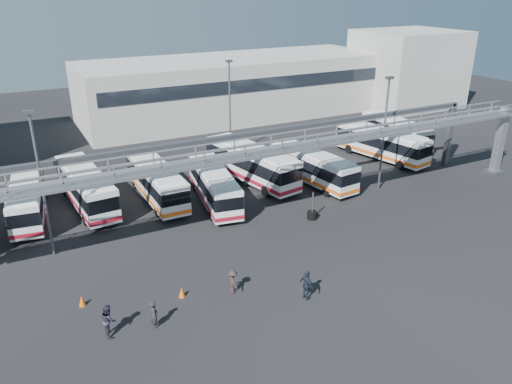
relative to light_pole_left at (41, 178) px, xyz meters
name	(u,v)px	position (x,y,z in m)	size (l,w,h in m)	color
ground	(310,253)	(16.00, -8.00, -5.73)	(140.00, 140.00, 0.00)	black
gantry	(271,154)	(16.00, -2.13, -0.22)	(51.40, 5.15, 7.10)	#96999F
warehouse	(234,87)	(28.00, 30.00, -1.73)	(42.00, 14.00, 8.00)	#9E9E99
building_right	(407,68)	(54.00, 24.00, -0.23)	(14.00, 12.00, 11.00)	#B2B2AD
light_pole_left	(41,178)	(0.00, 0.00, 0.00)	(0.70, 0.35, 10.21)	#4C4F54
light_pole_mid	(384,128)	(28.00, -1.00, 0.00)	(0.70, 0.35, 10.21)	#4C4F54
light_pole_back	(230,104)	(20.00, 14.00, 0.00)	(0.70, 0.35, 10.21)	#4C4F54
bus_1	(27,198)	(-0.89, 7.25, -4.03)	(3.55, 10.29, 3.06)	silver
bus_2	(86,186)	(3.63, 7.26, -3.91)	(3.34, 11.01, 3.29)	silver
bus_3	(156,180)	(9.27, 5.98, -3.96)	(2.49, 10.54, 3.20)	silver
bus_4	(214,184)	(13.41, 3.03, -4.03)	(3.95, 10.37, 3.07)	silver
bus_5	(251,163)	(18.45, 5.94, -3.81)	(4.67, 11.71, 3.47)	silver
bus_6	(313,166)	(23.37, 3.03, -4.03)	(3.56, 10.33, 3.07)	silver
bus_8	(381,143)	(33.69, 5.48, -3.92)	(4.58, 11.01, 3.26)	silver
bus_9	(395,131)	(38.29, 8.46, -3.98)	(3.35, 10.57, 3.16)	silver
pedestrian_a	(154,315)	(3.93, -10.96, -4.91)	(0.59, 0.39, 1.63)	black
pedestrian_b	(109,320)	(1.59, -10.45, -4.79)	(0.91, 0.71, 1.87)	#272432
pedestrian_c	(233,282)	(9.13, -9.94, -4.95)	(1.00, 0.58, 1.55)	#312022
pedestrian_d	(307,285)	(12.74, -12.54, -4.78)	(1.11, 0.46, 1.89)	#1A212F
cone_left	(82,301)	(0.72, -7.06, -5.40)	(0.41, 0.41, 0.65)	#D3500B
cone_right	(182,292)	(6.21, -8.91, -5.40)	(0.41, 0.41, 0.66)	#D3500B
tire_stack	(312,214)	(19.10, -3.50, -5.34)	(0.80, 0.80, 2.29)	black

